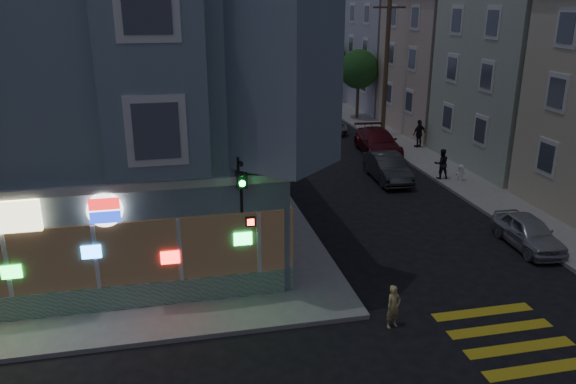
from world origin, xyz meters
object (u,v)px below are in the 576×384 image
object	(u,v)px
street_tree_near	(359,69)
fire_hydrant	(461,172)
parked_car_b	(387,167)
street_tree_far	(329,59)
parked_car_a	(528,232)
utility_pole	(386,67)
traffic_signal	(242,203)
pedestrian_b	(419,133)
running_child	(393,307)
parked_car_d	(325,123)
pedestrian_a	(441,164)
parked_car_c	(378,142)

from	to	relation	value
street_tree_near	fire_hydrant	distance (m)	16.91
street_tree_near	parked_car_b	size ratio (longest dim) A/B	1.25
street_tree_far	parked_car_a	xyz separation A→B (m)	(-1.50, -32.38, -3.32)
street_tree_near	parked_car_a	distance (m)	24.65
utility_pole	traffic_signal	xyz separation A→B (m)	(-12.47, -20.06, -1.52)
parked_car_a	traffic_signal	distance (m)	11.61
pedestrian_b	fire_hydrant	size ratio (longest dim) A/B	2.04
utility_pole	parked_car_a	distance (m)	18.90
street_tree_near	running_child	size ratio (longest dim) A/B	4.03
running_child	parked_car_d	xyz separation A→B (m)	(5.10, 24.98, -0.04)
utility_pole	pedestrian_b	size ratio (longest dim) A/B	5.16
street_tree_near	pedestrian_a	world-z (taller)	street_tree_near
street_tree_near	pedestrian_b	distance (m)	10.09
pedestrian_a	parked_car_a	world-z (taller)	pedestrian_a
parked_car_a	parked_car_c	size ratio (longest dim) A/B	0.70
fire_hydrant	pedestrian_b	bearing A→B (deg)	82.86
running_child	traffic_signal	bearing A→B (deg)	131.37
street_tree_near	traffic_signal	size ratio (longest dim) A/B	1.15
pedestrian_b	fire_hydrant	distance (m)	7.02
street_tree_near	traffic_signal	xyz separation A→B (m)	(-12.67, -26.06, -0.66)
parked_car_b	fire_hydrant	bearing A→B (deg)	-17.16
pedestrian_b	parked_car_b	bearing A→B (deg)	30.72
parked_car_d	fire_hydrant	world-z (taller)	parked_car_d
running_child	street_tree_near	bearing A→B (deg)	55.99
parked_car_d	traffic_signal	size ratio (longest dim) A/B	0.96
street_tree_near	pedestrian_a	distance (m)	16.32
utility_pole	parked_car_a	size ratio (longest dim) A/B	2.49
street_tree_near	pedestrian_b	bearing A→B (deg)	-85.25
running_child	parked_car_c	distance (m)	19.53
parked_car_c	fire_hydrant	xyz separation A→B (m)	(2.08, -6.47, -0.14)
running_child	parked_car_a	xyz separation A→B (m)	(7.20, 4.12, -0.04)
running_child	parked_car_c	xyz separation A→B (m)	(6.55, 18.39, 0.09)
parked_car_a	parked_car_d	size ratio (longest dim) A/B	0.81
utility_pole	street_tree_far	bearing A→B (deg)	89.18
street_tree_far	traffic_signal	xyz separation A→B (m)	(-12.67, -34.06, -0.66)
utility_pole	parked_car_b	world-z (taller)	utility_pole
pedestrian_b	parked_car_b	size ratio (longest dim) A/B	0.41
parked_car_a	parked_car_c	world-z (taller)	parked_car_c
pedestrian_b	parked_car_b	xyz separation A→B (m)	(-4.40, -5.68, -0.32)
parked_car_c	fire_hydrant	world-z (taller)	parked_car_c
street_tree_near	parked_car_a	xyz separation A→B (m)	(-1.50, -24.38, -3.32)
traffic_signal	street_tree_far	bearing A→B (deg)	63.80
street_tree_far	pedestrian_a	xyz separation A→B (m)	(-0.90, -24.02, -2.99)
utility_pole	street_tree_near	bearing A→B (deg)	88.09
utility_pole	pedestrian_b	xyz separation A→B (m)	(1.00, -3.63, -3.77)
traffic_signal	parked_car_d	bearing A→B (deg)	62.28
street_tree_near	parked_car_c	world-z (taller)	street_tree_near
parked_car_b	parked_car_c	world-z (taller)	parked_car_c
parked_car_a	parked_car_b	xyz separation A→B (m)	(-2.10, 9.07, 0.09)
utility_pole	pedestrian_a	distance (m)	10.76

